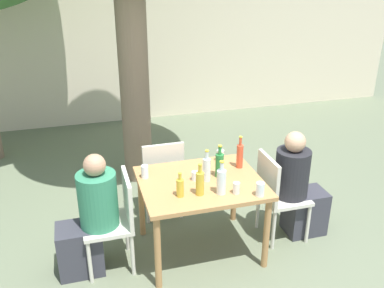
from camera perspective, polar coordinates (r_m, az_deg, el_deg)
The scene contains 19 objects.
ground_plane at distance 4.42m, azimuth 1.10°, elevation -13.79°, with size 30.00×30.00×0.00m, color #667056.
cafe_building_wall at distance 7.49m, azimuth -7.89°, elevation 13.54°, with size 10.00×0.08×2.80m.
dining_table_front at distance 4.05m, azimuth 1.17°, elevation -6.15°, with size 1.14×0.94×0.77m.
patio_chair_0 at distance 3.99m, azimuth -10.05°, elevation -9.47°, with size 0.44×0.44×0.92m.
patio_chair_1 at distance 4.39m, azimuth 11.26°, elevation -6.29°, with size 0.44×0.44×0.92m.
patio_chair_2 at distance 4.67m, azimuth -4.05°, elevation -3.96°, with size 0.44×0.44×0.92m.
person_seated_0 at distance 3.99m, azimuth -13.51°, elevation -9.98°, with size 0.57×0.35×1.17m.
person_seated_1 at distance 4.50m, azimuth 14.00°, elevation -5.94°, with size 0.57×0.34×1.16m.
soda_bottle_0 at distance 4.22m, azimuth 6.39°, elevation -1.52°, with size 0.06×0.06×0.33m.
green_bottle_1 at distance 4.03m, azimuth 3.68°, elevation -2.75°, with size 0.08×0.08×0.32m.
water_bottle_2 at distance 3.96m, azimuth 1.98°, elevation -3.33°, with size 0.07×0.07×0.31m.
water_bottle_3 at distance 3.75m, azimuth 3.93°, elevation -4.95°, with size 0.08×0.08×0.32m.
oil_cruet_4 at distance 3.72m, azimuth -1.60°, elevation -5.78°, with size 0.07×0.07×0.23m.
oil_cruet_5 at distance 3.73m, azimuth 1.06°, elevation -5.19°, with size 0.07×0.07×0.30m.
drinking_glass_0 at distance 4.36m, azimuth 3.81°, elevation -1.54°, with size 0.08×0.08×0.12m.
drinking_glass_1 at distance 4.05m, azimuth -6.31°, elevation -3.69°, with size 0.07×0.07×0.13m.
drinking_glass_2 at distance 3.79m, azimuth 5.94°, elevation -5.86°, with size 0.06×0.06×0.11m.
drinking_glass_3 at distance 3.99m, azimuth 0.38°, elevation -4.28°, with size 0.06×0.06×0.09m.
drinking_glass_4 at distance 3.78m, azimuth 9.09°, elevation -5.98°, with size 0.08×0.08×0.13m.
Camera 1 is at (-1.04, -3.35, 2.69)m, focal length 40.00 mm.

